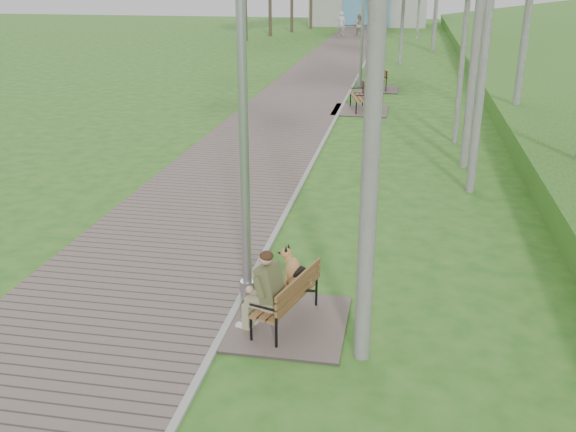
# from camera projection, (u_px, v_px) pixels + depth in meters

# --- Properties ---
(ground) EXTENTS (120.00, 120.00, 0.00)m
(ground) POSITION_uv_depth(u_px,v_px,m) (252.00, 279.00, 10.19)
(ground) COLOR #2A641D
(ground) RESTS_ON ground
(walkway) EXTENTS (3.50, 67.00, 0.04)m
(walkway) POSITION_uv_depth(u_px,v_px,m) (322.00, 74.00, 30.22)
(walkway) COLOR #6F605A
(walkway) RESTS_ON ground
(kerb) EXTENTS (0.10, 67.00, 0.05)m
(kerb) POSITION_uv_depth(u_px,v_px,m) (359.00, 75.00, 29.93)
(kerb) COLOR #999993
(kerb) RESTS_ON ground
(building_north) EXTENTS (10.00, 5.20, 4.00)m
(building_north) POSITION_uv_depth(u_px,v_px,m) (369.00, 2.00, 56.54)
(building_north) COLOR #9E9E99
(building_north) RESTS_ON ground
(bench_main) EXTENTS (1.59, 1.77, 1.39)m
(bench_main) POSITION_uv_depth(u_px,v_px,m) (282.00, 301.00, 8.72)
(bench_main) COLOR #6F605A
(bench_main) RESTS_ON ground
(bench_second) EXTENTS (1.88, 2.09, 1.15)m
(bench_second) POSITION_uv_depth(u_px,v_px,m) (360.00, 105.00, 22.28)
(bench_second) COLOR #6F605A
(bench_second) RESTS_ON ground
(bench_third) EXTENTS (1.71, 1.90, 1.05)m
(bench_third) POSITION_uv_depth(u_px,v_px,m) (376.00, 85.00, 26.28)
(bench_third) COLOR #6F605A
(bench_third) RESTS_ON ground
(lamp_post_near) EXTENTS (0.22, 0.22, 5.62)m
(lamp_post_near) POSITION_uv_depth(u_px,v_px,m) (244.00, 127.00, 8.58)
(lamp_post_near) COLOR #999BA0
(lamp_post_near) RESTS_ON ground
(lamp_post_second) EXTENTS (0.21, 0.21, 5.37)m
(lamp_post_second) POSITION_uv_depth(u_px,v_px,m) (362.00, 25.00, 25.96)
(lamp_post_second) COLOR #999BA0
(lamp_post_second) RESTS_ON ground
(lamp_post_third) EXTENTS (0.23, 0.23, 5.93)m
(lamp_post_third) POSITION_uv_depth(u_px,v_px,m) (382.00, 0.00, 41.83)
(lamp_post_third) COLOR #999BA0
(lamp_post_third) RESTS_ON ground
(lamp_post_far) EXTENTS (0.18, 0.18, 4.56)m
(lamp_post_far) POSITION_uv_depth(u_px,v_px,m) (387.00, 3.00, 51.72)
(lamp_post_far) COLOR #999BA0
(lamp_post_far) RESTS_ON ground
(pedestrian_near) EXTENTS (0.69, 0.50, 1.76)m
(pedestrian_near) POSITION_uv_depth(u_px,v_px,m) (341.00, 24.00, 47.50)
(pedestrian_near) COLOR silver
(pedestrian_near) RESTS_ON ground
(pedestrian_far) EXTENTS (0.81, 0.64, 1.63)m
(pedestrian_far) POSITION_uv_depth(u_px,v_px,m) (359.00, 25.00, 47.10)
(pedestrian_far) COLOR gray
(pedestrian_far) RESTS_ON ground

